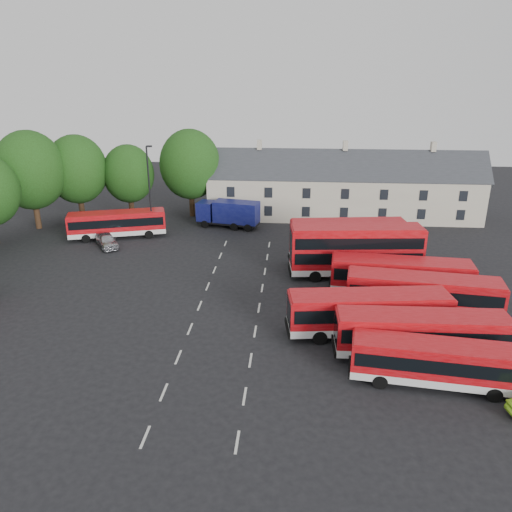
% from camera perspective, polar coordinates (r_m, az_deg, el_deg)
% --- Properties ---
extents(ground, '(140.00, 140.00, 0.00)m').
position_cam_1_polar(ground, '(40.54, -6.98, -6.91)').
color(ground, black).
rests_on(ground, ground).
extents(lane_markings, '(5.15, 33.80, 0.01)m').
position_cam_1_polar(lane_markings, '(41.90, -3.08, -5.80)').
color(lane_markings, beige).
rests_on(lane_markings, ground).
extents(treeline, '(29.92, 32.59, 12.01)m').
position_cam_1_polar(treeline, '(62.66, -22.81, 8.01)').
color(treeline, black).
rests_on(treeline, ground).
extents(terrace_houses, '(35.70, 7.13, 10.06)m').
position_cam_1_polar(terrace_houses, '(67.14, 9.87, 7.58)').
color(terrace_houses, beige).
rests_on(terrace_houses, ground).
extents(bus_row_a, '(10.54, 3.60, 2.92)m').
position_cam_1_polar(bus_row_a, '(33.32, 19.92, -11.17)').
color(bus_row_a, silver).
rests_on(bus_row_a, ground).
extents(bus_row_b, '(11.61, 2.91, 3.27)m').
position_cam_1_polar(bus_row_b, '(35.83, 18.42, -8.25)').
color(bus_row_b, silver).
rests_on(bus_row_b, ground).
extents(bus_row_c, '(12.08, 4.17, 3.35)m').
position_cam_1_polar(bus_row_c, '(37.71, 12.78, -6.08)').
color(bus_row_c, silver).
rests_on(bus_row_c, ground).
extents(bus_row_d, '(12.13, 4.26, 3.36)m').
position_cam_1_polar(bus_row_d, '(41.76, 18.53, -3.96)').
color(bus_row_d, silver).
rests_on(bus_row_d, ground).
extents(bus_row_e, '(12.03, 3.72, 3.35)m').
position_cam_1_polar(bus_row_e, '(44.76, 16.20, -2.04)').
color(bus_row_e, silver).
rests_on(bus_row_e, ground).
extents(bus_dd_south, '(12.44, 3.94, 5.02)m').
position_cam_1_polar(bus_dd_south, '(47.68, 11.36, 0.87)').
color(bus_dd_south, silver).
rests_on(bus_dd_south, ground).
extents(bus_dd_north, '(11.59, 4.02, 4.66)m').
position_cam_1_polar(bus_dd_north, '(50.50, 10.43, 1.81)').
color(bus_dd_north, silver).
rests_on(bus_dd_north, ground).
extents(bus_north, '(11.24, 5.61, 3.11)m').
position_cam_1_polar(bus_north, '(60.47, -15.59, 3.73)').
color(bus_north, silver).
rests_on(bus_north, ground).
extents(box_truck, '(8.03, 3.96, 3.37)m').
position_cam_1_polar(box_truck, '(62.25, -3.11, 4.96)').
color(box_truck, black).
rests_on(box_truck, ground).
extents(silver_car, '(4.01, 4.77, 1.54)m').
position_cam_1_polar(silver_car, '(57.84, -16.70, 1.72)').
color(silver_car, '#AAABB2').
rests_on(silver_car, ground).
extents(lamppost, '(0.74, 0.38, 10.65)m').
position_cam_1_polar(lamppost, '(59.02, -12.05, 7.47)').
color(lamppost, black).
rests_on(lamppost, ground).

